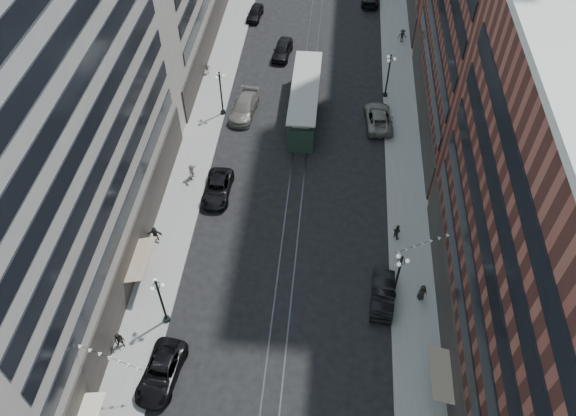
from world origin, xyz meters
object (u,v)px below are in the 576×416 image
(pedestrian_7, at_px, (397,231))
(pedestrian_8, at_px, (391,120))
(car_7, at_px, (217,188))
(car_8, at_px, (244,107))
(lamppost_sw_far, at_px, (161,300))
(pedestrian_extra_0, at_px, (422,292))
(car_9, at_px, (255,13))
(pedestrian_extra_1, at_px, (192,172))
(pedestrian_2, at_px, (120,341))
(streetcar, at_px, (305,101))
(pedestrian_9, at_px, (402,36))
(car_11, at_px, (378,118))
(pedestrian_5, at_px, (155,234))
(car_10, at_px, (383,294))
(lamppost_se_far, at_px, (398,276))
(lamppost_se_mid, at_px, (388,74))
(pedestrian_6, at_px, (207,68))
(lamppost_sw_mid, at_px, (221,92))
(car_13, at_px, (282,50))
(car_2, at_px, (161,373))

(pedestrian_7, distance_m, pedestrian_8, 16.06)
(car_7, relative_size, car_8, 0.91)
(lamppost_sw_far, xyz_separation_m, pedestrian_extra_0, (20.71, 4.04, -2.10))
(car_9, relative_size, pedestrian_extra_1, 2.45)
(pedestrian_2, bearing_deg, streetcar, 65.65)
(pedestrian_9, bearing_deg, pedestrian_7, -97.67)
(streetcar, xyz_separation_m, pedestrian_extra_1, (-10.47, -11.62, -0.68))
(pedestrian_2, bearing_deg, car_7, 72.40)
(lamppost_sw_far, distance_m, pedestrian_extra_0, 21.20)
(lamppost_sw_far, height_order, car_11, lamppost_sw_far)
(pedestrian_5, bearing_deg, car_10, -16.55)
(pedestrian_5, bearing_deg, lamppost_se_far, -15.22)
(pedestrian_2, height_order, car_11, pedestrian_2)
(car_8, bearing_deg, lamppost_se_far, -49.89)
(lamppost_se_mid, relative_size, pedestrian_extra_0, 3.27)
(car_8, relative_size, pedestrian_extra_1, 3.34)
(lamppost_se_far, bearing_deg, lamppost_se_mid, 90.00)
(pedestrian_8, distance_m, pedestrian_extra_0, 22.61)
(lamppost_se_far, height_order, car_8, lamppost_se_far)
(lamppost_se_mid, relative_size, car_10, 1.05)
(pedestrian_7, height_order, pedestrian_8, pedestrian_7)
(pedestrian_5, bearing_deg, pedestrian_2, -93.89)
(car_8, distance_m, pedestrian_7, 23.55)
(pedestrian_7, bearing_deg, pedestrian_6, -4.27)
(pedestrian_7, bearing_deg, lamppost_sw_mid, 2.00)
(pedestrian_5, height_order, pedestrian_extra_0, pedestrian_extra_0)
(car_10, height_order, car_13, car_13)
(lamppost_se_mid, bearing_deg, lamppost_se_far, -90.00)
(pedestrian_5, xyz_separation_m, pedestrian_extra_0, (23.70, -4.19, 0.06))
(car_7, height_order, car_8, car_8)
(car_2, relative_size, pedestrian_extra_0, 3.34)
(pedestrian_5, bearing_deg, pedestrian_6, 86.44)
(car_11, relative_size, pedestrian_extra_1, 3.33)
(lamppost_se_mid, relative_size, pedestrian_2, 3.12)
(lamppost_sw_mid, xyz_separation_m, lamppost_se_mid, (18.40, 5.00, 0.00))
(pedestrian_extra_1, bearing_deg, pedestrian_9, -35.00)
(pedestrian_extra_0, bearing_deg, car_9, 101.10)
(car_11, bearing_deg, lamppost_sw_far, 52.49)
(pedestrian_6, height_order, pedestrian_8, pedestrian_6)
(car_13, relative_size, pedestrian_7, 3.20)
(lamppost_se_far, relative_size, car_8, 0.91)
(car_10, relative_size, pedestrian_9, 2.99)
(car_11, xyz_separation_m, pedestrian_9, (3.37, 17.06, 0.18))
(lamppost_se_far, height_order, pedestrian_2, lamppost_se_far)
(pedestrian_extra_0, distance_m, pedestrian_extra_1, 25.20)
(car_8, xyz_separation_m, pedestrian_8, (16.43, -0.76, 0.02))
(car_11, distance_m, pedestrian_7, 16.49)
(car_8, relative_size, pedestrian_6, 3.90)
(car_2, height_order, car_10, car_10)
(lamppost_sw_mid, relative_size, streetcar, 0.40)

